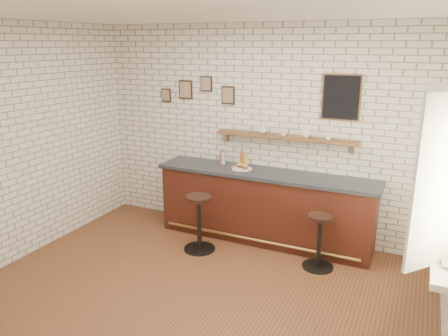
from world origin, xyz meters
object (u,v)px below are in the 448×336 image
at_px(bitters_bottle_brown, 221,159).
at_px(book_lower, 441,262).
at_px(shelf_cup_d, 328,137).
at_px(bitters_bottle_amber, 242,159).
at_px(shelf_cup_b, 284,132).
at_px(bar_stool_right, 319,240).
at_px(book_upper, 441,261).
at_px(bar_counter, 264,206).
at_px(shelf_cup_a, 262,130).
at_px(shelf_cup_c, 305,134).
at_px(bar_stool_left, 199,221).
at_px(condiment_bottle_yellow, 246,162).
at_px(bitters_bottle_white, 223,158).
at_px(sandwich_plate, 242,169).
at_px(ciabatta_sandwich, 242,166).

relative_size(bitters_bottle_brown, book_lower, 0.94).
bearing_deg(shelf_cup_d, bitters_bottle_brown, -162.84).
relative_size(bitters_bottle_brown, bitters_bottle_amber, 0.74).
relative_size(bitters_bottle_brown, shelf_cup_b, 1.94).
xyz_separation_m(bar_stool_right, shelf_cup_b, (-0.72, 0.68, 1.17)).
distance_m(bitters_bottle_brown, book_upper, 3.45).
xyz_separation_m(bar_counter, book_upper, (2.18, -1.69, 0.45)).
xyz_separation_m(shelf_cup_a, shelf_cup_c, (0.61, 0.00, 0.00)).
relative_size(bar_stool_left, shelf_cup_c, 5.84).
distance_m(shelf_cup_a, book_upper, 3.05).
xyz_separation_m(bitters_bottle_amber, book_upper, (2.59, -1.82, -0.16)).
xyz_separation_m(condiment_bottle_yellow, bar_stool_right, (1.24, -0.62, -0.71)).
relative_size(shelf_cup_a, book_upper, 0.61).
xyz_separation_m(bar_counter, bar_stool_left, (-0.68, -0.68, -0.09)).
relative_size(bar_counter, bitters_bottle_white, 14.75).
height_order(condiment_bottle_yellow, bar_stool_left, condiment_bottle_yellow).
height_order(sandwich_plate, condiment_bottle_yellow, condiment_bottle_yellow).
xyz_separation_m(shelf_cup_b, shelf_cup_c, (0.31, 0.00, 0.01)).
bearing_deg(shelf_cup_a, shelf_cup_b, -18.18).
relative_size(shelf_cup_b, shelf_cup_c, 0.73).
height_order(bitters_bottle_white, shelf_cup_c, shelf_cup_c).
bearing_deg(shelf_cup_b, bitters_bottle_brown, 139.87).
xyz_separation_m(ciabatta_sandwich, bar_stool_left, (-0.34, -0.68, -0.64)).
height_order(bitters_bottle_amber, bar_stool_left, bitters_bottle_amber).
bearing_deg(bitters_bottle_amber, book_upper, -35.11).
relative_size(bar_counter, shelf_cup_d, 34.72).
bearing_deg(bitters_bottle_white, shelf_cup_b, 4.14).
xyz_separation_m(bar_counter, sandwich_plate, (-0.35, 0.00, 0.51)).
bearing_deg(bar_stool_right, shelf_cup_b, 136.67).
height_order(bitters_bottle_amber, book_lower, bitters_bottle_amber).
bearing_deg(bar_stool_left, bitters_bottle_brown, 93.89).
xyz_separation_m(bitters_bottle_brown, bitters_bottle_amber, (0.33, 0.00, 0.03)).
distance_m(sandwich_plate, shelf_cup_a, 0.61).
distance_m(bar_stool_left, shelf_cup_a, 1.54).
relative_size(bar_stool_left, book_lower, 3.86).
bearing_deg(shelf_cup_c, bitters_bottle_white, 121.26).
xyz_separation_m(bitters_bottle_white, shelf_cup_b, (0.88, 0.06, 0.45)).
xyz_separation_m(ciabatta_sandwich, book_upper, (2.53, -1.69, -0.10)).
relative_size(bar_stool_right, shelf_cup_c, 5.30).
bearing_deg(book_upper, ciabatta_sandwich, 144.99).
xyz_separation_m(bar_counter, shelf_cup_a, (-0.13, 0.20, 1.04)).
height_order(sandwich_plate, bitters_bottle_white, bitters_bottle_white).
bearing_deg(bitters_bottle_white, shelf_cup_a, 6.36).
height_order(ciabatta_sandwich, condiment_bottle_yellow, condiment_bottle_yellow).
height_order(bitters_bottle_amber, shelf_cup_a, shelf_cup_a).
bearing_deg(bar_stool_right, ciabatta_sandwich, 158.74).
height_order(shelf_cup_b, shelf_cup_d, shelf_cup_b).
distance_m(ciabatta_sandwich, bitters_bottle_amber, 0.16).
height_order(bitters_bottle_brown, bitters_bottle_white, bitters_bottle_white).
relative_size(sandwich_plate, shelf_cup_d, 3.14).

